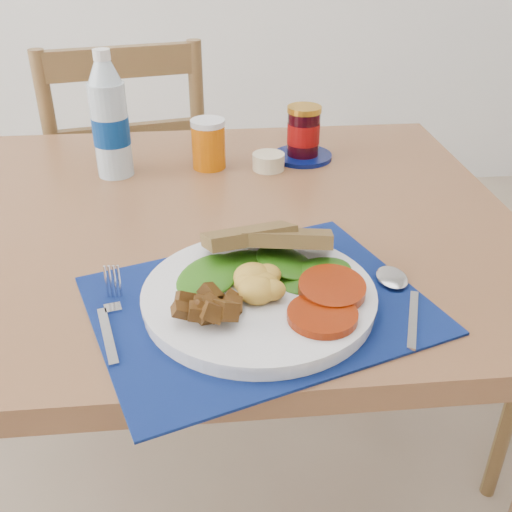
{
  "coord_description": "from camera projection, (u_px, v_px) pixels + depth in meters",
  "views": [
    {
      "loc": [
        0.16,
        -0.74,
        1.22
      ],
      "look_at": [
        0.23,
        -0.04,
        0.8
      ],
      "focal_mm": 42.0,
      "sensor_mm": 36.0,
      "label": 1
    }
  ],
  "objects": [
    {
      "name": "table",
      "position": [
        115.0,
        260.0,
        1.07
      ],
      "size": [
        1.4,
        0.9,
        0.75
      ],
      "color": "brown",
      "rests_on": "ground"
    },
    {
      "name": "chair_far",
      "position": [
        128.0,
        171.0,
        1.66
      ],
      "size": [
        0.5,
        0.48,
        1.13
      ],
      "rotation": [
        0.0,
        0.0,
        3.35
      ],
      "color": "#55321E",
      "rests_on": "ground"
    },
    {
      "name": "placemat",
      "position": [
        259.0,
        304.0,
        0.8
      ],
      "size": [
        0.51,
        0.45,
        0.0
      ],
      "primitive_type": "cube",
      "rotation": [
        0.0,
        0.0,
        0.33
      ],
      "color": "#040533",
      "rests_on": "table"
    },
    {
      "name": "breakfast_plate",
      "position": [
        255.0,
        292.0,
        0.79
      ],
      "size": [
        0.31,
        0.31,
        0.07
      ],
      "rotation": [
        0.0,
        0.0,
        0.08
      ],
      "color": "silver",
      "rests_on": "placemat"
    },
    {
      "name": "fork",
      "position": [
        111.0,
        318.0,
        0.77
      ],
      "size": [
        0.04,
        0.17,
        0.0
      ],
      "rotation": [
        0.0,
        0.0,
        0.25
      ],
      "color": "#B2B5BA",
      "rests_on": "placemat"
    },
    {
      "name": "spoon",
      "position": [
        398.0,
        290.0,
        0.82
      ],
      "size": [
        0.05,
        0.19,
        0.01
      ],
      "rotation": [
        0.0,
        0.0,
        -0.35
      ],
      "color": "#B2B5BA",
      "rests_on": "placemat"
    },
    {
      "name": "water_bottle",
      "position": [
        110.0,
        122.0,
        1.14
      ],
      "size": [
        0.07,
        0.07,
        0.24
      ],
      "color": "#ADBFCC",
      "rests_on": "table"
    },
    {
      "name": "juice_glass",
      "position": [
        209.0,
        145.0,
        1.2
      ],
      "size": [
        0.07,
        0.07,
        0.09
      ],
      "primitive_type": "cylinder",
      "color": "#CC5E05",
      "rests_on": "table"
    },
    {
      "name": "ramekin",
      "position": [
        268.0,
        162.0,
        1.21
      ],
      "size": [
        0.07,
        0.07,
        0.03
      ],
      "primitive_type": "cylinder",
      "color": "beige",
      "rests_on": "table"
    },
    {
      "name": "jam_on_saucer",
      "position": [
        303.0,
        136.0,
        1.24
      ],
      "size": [
        0.12,
        0.12,
        0.11
      ],
      "color": "#040F4C",
      "rests_on": "table"
    }
  ]
}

